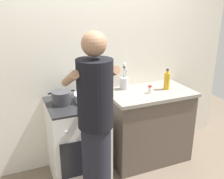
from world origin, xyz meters
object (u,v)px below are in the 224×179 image
(person, at_px, (96,130))
(spice_bottle, at_px, (150,89))
(oil_bottle, at_px, (167,81))
(pot, at_px, (62,98))
(utensil_crock, at_px, (124,82))
(mixing_bowl, at_px, (88,96))
(stove_range, at_px, (78,140))

(person, bearing_deg, spice_bottle, 32.09)
(spice_bottle, height_order, oil_bottle, oil_bottle)
(person, bearing_deg, pot, 105.39)
(pot, relative_size, utensil_crock, 0.82)
(pot, distance_m, utensil_crock, 0.81)
(oil_bottle, height_order, person, person)
(mixing_bowl, distance_m, spice_bottle, 0.73)
(utensil_crock, relative_size, oil_bottle, 1.30)
(mixing_bowl, height_order, oil_bottle, oil_bottle)
(spice_bottle, relative_size, oil_bottle, 0.36)
(stove_range, xyz_separation_m, person, (0.02, -0.57, 0.41))
(utensil_crock, xyz_separation_m, oil_bottle, (0.46, -0.20, 0.01))
(oil_bottle, bearing_deg, person, -152.60)
(stove_range, xyz_separation_m, spice_bottle, (0.86, -0.04, 0.49))
(pot, relative_size, oil_bottle, 1.07)
(stove_range, xyz_separation_m, utensil_crock, (0.65, 0.20, 0.54))
(utensil_crock, xyz_separation_m, person, (-0.63, -0.77, -0.13))
(spice_bottle, bearing_deg, stove_range, 177.12)
(spice_bottle, bearing_deg, pot, 176.31)
(stove_range, distance_m, spice_bottle, 1.00)
(spice_bottle, bearing_deg, utensil_crock, 131.17)
(stove_range, distance_m, utensil_crock, 0.87)
(mixing_bowl, xyz_separation_m, oil_bottle, (0.98, -0.00, 0.06))
(spice_bottle, distance_m, person, 1.00)
(pot, relative_size, spice_bottle, 2.99)
(mixing_bowl, relative_size, oil_bottle, 1.25)
(mixing_bowl, distance_m, utensil_crock, 0.55)
(stove_range, bearing_deg, person, -87.68)
(stove_range, relative_size, utensil_crock, 2.75)
(oil_bottle, distance_m, person, 1.24)
(stove_range, relative_size, person, 0.53)
(utensil_crock, relative_size, person, 0.19)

